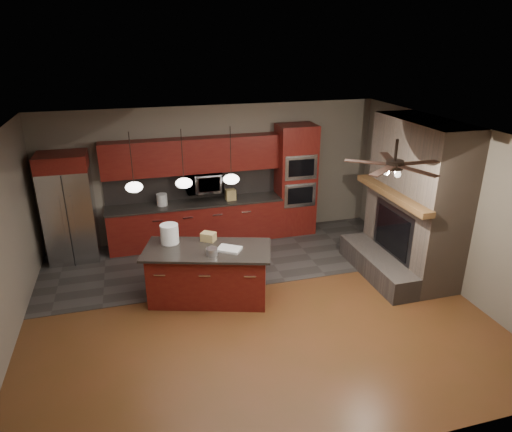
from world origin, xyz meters
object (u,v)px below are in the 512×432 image
object	(u,v)px
cardboard_box	(208,237)
microwave	(204,182)
counter_bucket	(162,200)
oven_tower	(296,180)
kitchen_island	(208,274)
paint_tray	(229,249)
counter_box	(231,195)
paint_can	(212,252)
refrigerator	(69,208)
white_bucket	(169,234)

from	to	relation	value
cardboard_box	microwave	bearing A→B (deg)	119.02
microwave	counter_bucket	xyz separation A→B (m)	(-0.86, -0.05, -0.28)
oven_tower	kitchen_island	xyz separation A→B (m)	(-2.32, -2.26, -0.73)
microwave	kitchen_island	distance (m)	2.49
paint_tray	counter_box	size ratio (longest dim) A/B	1.63
microwave	paint_can	world-z (taller)	microwave
microwave	oven_tower	bearing A→B (deg)	-1.66
oven_tower	microwave	xyz separation A→B (m)	(-1.98, 0.06, 0.11)
paint_tray	oven_tower	bearing A→B (deg)	83.94
microwave	refrigerator	bearing A→B (deg)	-177.11
counter_bucket	paint_can	bearing A→B (deg)	-77.75
paint_can	paint_tray	size ratio (longest dim) A/B	0.49
refrigerator	white_bucket	world-z (taller)	refrigerator
paint_can	counter_box	world-z (taller)	counter_box
paint_can	paint_tray	xyz separation A→B (m)	(0.30, 0.11, -0.04)
microwave	cardboard_box	world-z (taller)	microwave
refrigerator	paint_tray	xyz separation A→B (m)	(2.58, -2.33, -0.11)
cardboard_box	counter_box	distance (m)	2.08
oven_tower	counter_box	distance (m)	1.45
oven_tower	paint_tray	size ratio (longest dim) A/B	6.53
oven_tower	kitchen_island	world-z (taller)	oven_tower
microwave	counter_bucket	size ratio (longest dim) A/B	3.04
kitchen_island	paint_tray	distance (m)	0.59
paint_can	cardboard_box	size ratio (longest dim) A/B	0.79
oven_tower	kitchen_island	size ratio (longest dim) A/B	1.08
cardboard_box	refrigerator	bearing A→B (deg)	177.72
paint_tray	cardboard_box	bearing A→B (deg)	153.74
refrigerator	paint_tray	world-z (taller)	refrigerator
oven_tower	cardboard_box	world-z (taller)	oven_tower
paint_tray	refrigerator	bearing A→B (deg)	171.65
refrigerator	white_bucket	distance (m)	2.48
paint_can	oven_tower	bearing A→B (deg)	47.56
paint_tray	counter_box	distance (m)	2.42
kitchen_island	counter_bucket	xyz separation A→B (m)	(-0.51, 2.27, 0.55)
counter_box	refrigerator	bearing A→B (deg)	176.98
oven_tower	microwave	world-z (taller)	oven_tower
oven_tower	white_bucket	world-z (taller)	oven_tower
white_bucket	paint_can	xyz separation A→B (m)	(0.58, -0.64, -0.10)
microwave	white_bucket	bearing A→B (deg)	-114.95
microwave	refrigerator	xyz separation A→B (m)	(-2.60, -0.13, -0.25)
oven_tower	cardboard_box	distance (m)	2.99
paint_tray	counter_bucket	xyz separation A→B (m)	(-0.84, 2.41, 0.08)
oven_tower	white_bucket	size ratio (longest dim) A/B	7.46
counter_bucket	paint_tray	bearing A→B (deg)	-70.67
refrigerator	paint_can	size ratio (longest dim) A/B	11.71
cardboard_box	paint_can	bearing A→B (deg)	-57.85
kitchen_island	counter_bucket	world-z (taller)	counter_bucket
paint_can	cardboard_box	bearing A→B (deg)	85.41
refrigerator	counter_bucket	size ratio (longest dim) A/B	8.73
kitchen_island	paint_tray	bearing A→B (deg)	-5.37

